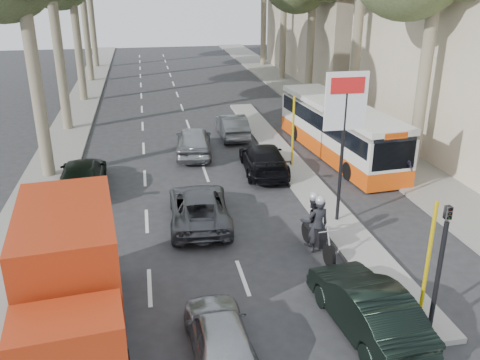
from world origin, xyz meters
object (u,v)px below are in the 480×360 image
(dark_hatchback, at_px, (367,307))
(motorcycle, at_px, (315,224))
(silver_hatchback, at_px, (220,336))
(city_bus, at_px, (339,128))
(red_truck, at_px, (70,277))

(dark_hatchback, distance_m, motorcycle, 4.26)
(silver_hatchback, relative_size, dark_hatchback, 0.85)
(city_bus, xyz_separation_m, motorcycle, (-4.31, -9.21, -0.50))
(silver_hatchback, bearing_deg, motorcycle, -131.90)
(red_truck, distance_m, motorcycle, 7.98)
(dark_hatchback, distance_m, red_truck, 7.44)
(city_bus, relative_size, motorcycle, 4.33)
(dark_hatchback, xyz_separation_m, red_truck, (-7.28, 1.21, 1.00))
(red_truck, height_order, city_bus, red_truck)
(dark_hatchback, distance_m, city_bus, 14.18)
(red_truck, bearing_deg, motorcycle, 16.76)
(red_truck, xyz_separation_m, motorcycle, (7.33, 3.05, -0.76))
(silver_hatchback, distance_m, red_truck, 3.93)
(silver_hatchback, xyz_separation_m, red_truck, (-3.45, 1.53, 1.09))
(silver_hatchback, distance_m, dark_hatchback, 3.84)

